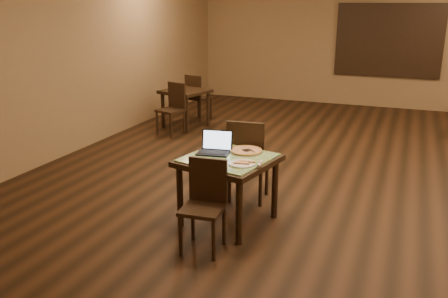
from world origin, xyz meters
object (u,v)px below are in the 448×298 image
at_px(pizza_pan, 246,152).
at_px(other_table_b_chair_near, 173,106).
at_px(tiled_table, 228,166).
at_px(other_table_b, 185,96).
at_px(other_table_b_chair_far, 196,95).
at_px(chair_main_far, 247,156).
at_px(laptop, 215,147).
at_px(chair_main_near, 205,199).

height_order(pizza_pan, other_table_b_chair_near, other_table_b_chair_near).
distance_m(tiled_table, other_table_b, 4.37).
xyz_separation_m(tiled_table, other_table_b, (-2.33, 3.69, -0.05)).
relative_size(other_table_b, other_table_b_chair_far, 1.02).
xyz_separation_m(chair_main_far, pizza_pan, (0.11, -0.37, 0.18)).
distance_m(laptop, pizza_pan, 0.35).
height_order(other_table_b, other_table_b_chair_near, other_table_b_chair_near).
distance_m(chair_main_far, pizza_pan, 0.43).
xyz_separation_m(chair_main_far, laptop, (-0.21, -0.50, 0.24)).
bearing_deg(laptop, chair_main_far, 58.68).
relative_size(pizza_pan, other_table_b, 0.38).
bearing_deg(chair_main_near, other_table_b_chair_near, 116.98).
xyz_separation_m(chair_main_near, chair_main_far, (0.01, 1.23, 0.07)).
relative_size(tiled_table, chair_main_near, 1.20).
height_order(chair_main_near, laptop, laptop).
relative_size(chair_main_far, pizza_pan, 2.78).
bearing_deg(chair_main_far, other_table_b, -58.01).
relative_size(chair_main_near, laptop, 2.37).
bearing_deg(laptop, pizza_pan, 13.92).
xyz_separation_m(chair_main_near, other_table_b_chair_far, (-2.35, 4.87, 0.03)).
bearing_deg(pizza_pan, chair_main_far, 106.83).
relative_size(tiled_table, chair_main_far, 1.05).
bearing_deg(laptop, other_table_b_chair_near, 116.05).
bearing_deg(chair_main_near, other_table_b, 113.78).
distance_m(tiled_table, other_table_b_chair_near, 3.89).
relative_size(chair_main_near, chair_main_far, 0.87).
bearing_deg(laptop, other_table_b_chair_far, 108.63).
bearing_deg(pizza_pan, other_table_b_chair_far, 121.68).
bearing_deg(tiled_table, chair_main_near, -78.46).
relative_size(pizza_pan, other_table_b_chair_near, 0.39).
xyz_separation_m(laptop, other_table_b, (-2.13, 3.58, -0.21)).
bearing_deg(laptop, chair_main_near, -83.91).
xyz_separation_m(tiled_table, chair_main_far, (0.01, 0.61, -0.07)).
distance_m(tiled_table, pizza_pan, 0.29).
relative_size(chair_main_far, other_table_b_chair_near, 1.09).
xyz_separation_m(pizza_pan, other_table_b_chair_far, (-2.47, 4.01, -0.23)).
distance_m(chair_main_near, other_table_b_chair_far, 5.41).
xyz_separation_m(tiled_table, laptop, (-0.20, 0.11, 0.17)).
bearing_deg(tiled_table, other_table_b_chair_near, 138.54).
xyz_separation_m(chair_main_far, other_table_b_chair_near, (-2.32, 2.52, -0.05)).
xyz_separation_m(tiled_table, pizza_pan, (0.12, 0.24, 0.11)).
distance_m(other_table_b, other_table_b_chair_far, 0.57).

